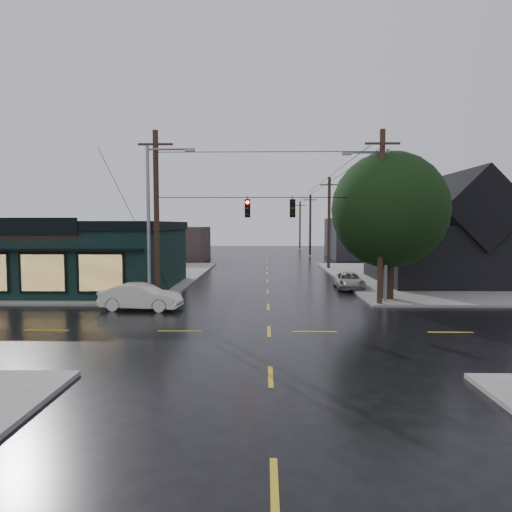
{
  "coord_description": "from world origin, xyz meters",
  "views": [
    {
      "loc": [
        -0.17,
        -19.96,
        4.76
      ],
      "look_at": [
        -0.7,
        5.92,
        2.95
      ],
      "focal_mm": 32.0,
      "sensor_mm": 36.0,
      "label": 1
    }
  ],
  "objects_px": {
    "utility_pole_nw": "(158,305)",
    "suv_silver": "(349,281)",
    "sedan_cream": "(141,297)",
    "corner_tree": "(389,210)",
    "utility_pole_ne": "(379,306)"
  },
  "relations": [
    {
      "from": "corner_tree",
      "to": "utility_pole_ne",
      "type": "distance_m",
      "value": 5.99
    },
    {
      "from": "corner_tree",
      "to": "sedan_cream",
      "type": "relative_size",
      "value": 2.03
    },
    {
      "from": "utility_pole_nw",
      "to": "suv_silver",
      "type": "bearing_deg",
      "value": 29.5
    },
    {
      "from": "utility_pole_nw",
      "to": "suv_silver",
      "type": "xyz_separation_m",
      "value": [
        12.5,
        7.07,
        0.59
      ]
    },
    {
      "from": "corner_tree",
      "to": "suv_silver",
      "type": "height_order",
      "value": "corner_tree"
    },
    {
      "from": "corner_tree",
      "to": "sedan_cream",
      "type": "height_order",
      "value": "corner_tree"
    },
    {
      "from": "sedan_cream",
      "to": "utility_pole_ne",
      "type": "bearing_deg",
      "value": -78.32
    },
    {
      "from": "sedan_cream",
      "to": "suv_silver",
      "type": "bearing_deg",
      "value": -51.39
    },
    {
      "from": "suv_silver",
      "to": "utility_pole_nw",
      "type": "bearing_deg",
      "value": -148.15
    },
    {
      "from": "utility_pole_nw",
      "to": "sedan_cream",
      "type": "relative_size",
      "value": 2.27
    },
    {
      "from": "utility_pole_ne",
      "to": "sedan_cream",
      "type": "relative_size",
      "value": 2.27
    },
    {
      "from": "corner_tree",
      "to": "utility_pole_nw",
      "type": "height_order",
      "value": "corner_tree"
    },
    {
      "from": "corner_tree",
      "to": "utility_pole_ne",
      "type": "height_order",
      "value": "corner_tree"
    },
    {
      "from": "utility_pole_ne",
      "to": "sedan_cream",
      "type": "height_order",
      "value": "utility_pole_ne"
    },
    {
      "from": "utility_pole_nw",
      "to": "suv_silver",
      "type": "height_order",
      "value": "utility_pole_nw"
    }
  ]
}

